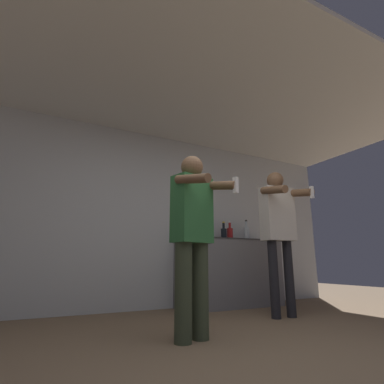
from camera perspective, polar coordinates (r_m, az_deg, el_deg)
ground_plane at (r=2.09m, az=14.45°, el=-30.37°), size 14.00×14.00×0.00m
wall_back at (r=4.39m, az=-9.97°, el=-4.66°), size 7.00×0.06×2.55m
ceiling_slab at (r=3.66m, az=-2.44°, el=18.83°), size 7.00×3.12×0.05m
counter at (r=4.66m, az=7.19°, el=-14.94°), size 1.63×0.57×0.98m
bottle_clear_vodka at (r=4.53m, az=2.46°, el=-7.70°), size 0.09×0.09×0.24m
bottle_red_label at (r=4.70m, az=6.07°, el=-7.73°), size 0.09×0.09×0.28m
bottle_tall_gin at (r=4.48m, az=1.20°, el=-7.24°), size 0.08×0.08×0.31m
bottle_green_wine at (r=4.96m, az=10.35°, el=-7.58°), size 0.09×0.09×0.33m
bottle_brown_liquor at (r=4.77m, az=7.23°, el=-7.73°), size 0.09×0.09×0.29m
person_woman_foreground at (r=2.65m, az=0.16°, el=-7.80°), size 0.49×0.56×1.60m
person_man_side at (r=3.90m, az=16.21°, el=-5.74°), size 0.51×0.55×1.77m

